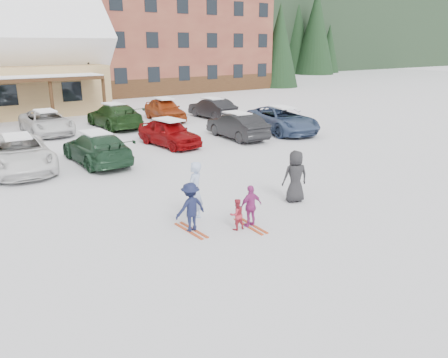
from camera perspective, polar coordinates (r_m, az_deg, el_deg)
ground at (r=13.30m, az=1.39°, el=-5.39°), size 160.00×160.00×0.00m
alpine_hotel at (r=52.64m, az=-11.20°, el=20.73°), size 31.48×14.01×21.48m
lamp_post at (r=36.75m, az=-17.22°, el=13.42°), size 0.50×0.25×5.53m
conifer_1 at (r=56.09m, az=7.32°, el=18.24°), size 4.84×4.84×11.22m
conifer_3 at (r=55.52m, az=-21.76°, el=16.04°), size 3.96×3.96×9.18m
conifer_4 at (r=69.50m, az=1.83°, el=18.37°), size 5.06×5.06×11.73m
adult_skier at (r=13.03m, az=-3.86°, el=-1.63°), size 0.79×0.73×1.82m
toddler_red at (r=12.49m, az=1.67°, el=-4.63°), size 0.48×0.39×0.93m
child_navy at (r=12.33m, az=-4.40°, el=-3.71°), size 0.96×0.59×1.44m
skis_child_navy at (r=12.59m, az=-4.32°, el=-6.70°), size 0.28×1.41×0.03m
child_magenta at (r=12.65m, az=3.53°, el=-3.56°), size 0.75×0.34×1.26m
skis_child_magenta at (r=12.88m, az=3.48°, el=-6.12°), size 0.25×1.41×0.03m
bystander_dark at (r=14.76m, az=9.29°, el=0.33°), size 1.00×0.81×1.77m
parked_car_2 at (r=20.23m, az=-25.19°, el=3.06°), size 2.79×5.45×1.47m
parked_car_3 at (r=20.27m, az=-16.30°, el=3.92°), size 2.04×4.82×1.39m
parked_car_4 at (r=23.03m, az=-7.18°, el=6.01°), size 2.14×4.25×1.39m
parked_car_5 at (r=24.71m, az=1.70°, el=6.97°), size 1.76×4.47×1.45m
parked_car_6 at (r=26.73m, az=7.57°, el=7.69°), size 3.42×5.83×1.52m
parked_car_10 at (r=28.07m, az=-22.17°, el=6.88°), size 2.40×5.02×1.38m
parked_car_11 at (r=28.90m, az=-14.15°, el=8.02°), size 2.28×5.29×1.52m
parked_car_12 at (r=30.98m, az=-7.75°, el=8.98°), size 2.29×4.66×1.53m
parked_car_13 at (r=31.71m, az=-1.55°, el=9.22°), size 1.61×4.34×1.42m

